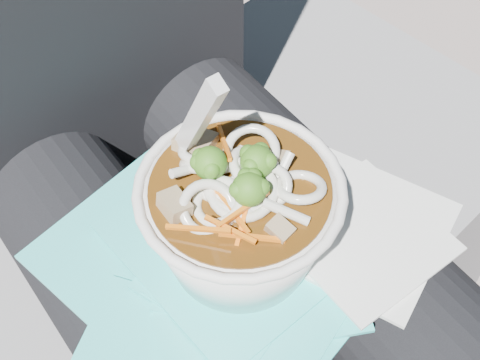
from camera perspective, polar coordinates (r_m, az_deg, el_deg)
stone_ledge at (r=1.03m, az=-4.82°, el=-11.58°), size 1.06×0.63×0.48m
lap at (r=0.69m, az=0.41°, el=-8.95°), size 0.35×0.48×0.15m
person_body at (r=0.71m, az=-4.04°, el=-2.98°), size 0.34×0.94×1.03m
plastic_bag at (r=0.60m, az=-1.26°, el=-7.71°), size 0.32×0.31×0.02m
napkins at (r=0.61m, az=10.35°, el=-4.39°), size 0.19×0.19×0.01m
udon_bowl at (r=0.55m, az=-0.05°, el=-2.80°), size 0.17×0.17×0.21m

